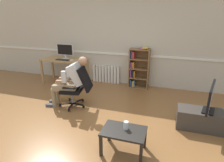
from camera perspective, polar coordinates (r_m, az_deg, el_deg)
ground_plane at (r=3.82m, az=-6.20°, el=-13.94°), size 18.00×18.00×0.00m
back_wall at (r=5.74m, az=4.10°, el=12.18°), size 12.00×0.13×2.70m
computer_desk at (r=6.11m, az=-14.04°, el=5.48°), size 1.37×0.65×0.76m
imac_monitor at (r=6.09m, az=-13.90°, el=8.95°), size 0.54×0.14×0.45m
keyboard at (r=5.95m, az=-14.57°, el=6.17°), size 0.43×0.12×0.02m
computer_mouse at (r=5.82m, az=-12.04°, el=6.13°), size 0.06×0.10×0.03m
bookshelf at (r=5.61m, az=7.75°, el=3.83°), size 0.58×0.29×1.20m
radiator at (r=6.04m, az=-1.79°, el=2.08°), size 0.87×0.08×0.53m
office_chair at (r=4.46m, az=-10.20°, el=-1.32°), size 0.79×0.63×0.98m
person_seated at (r=4.47m, az=-12.39°, el=0.24°), size 1.04×0.49×1.20m
tv_stand at (r=4.10m, az=26.41°, el=-10.43°), size 1.08×0.41×0.38m
tv_screen at (r=3.90m, az=27.47°, el=-4.49°), size 0.27×0.76×0.52m
coffee_table at (r=3.08m, az=3.55°, el=-15.43°), size 0.68×0.46×0.40m
drinking_glass at (r=3.05m, az=4.22°, el=-13.07°), size 0.08×0.08×0.13m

